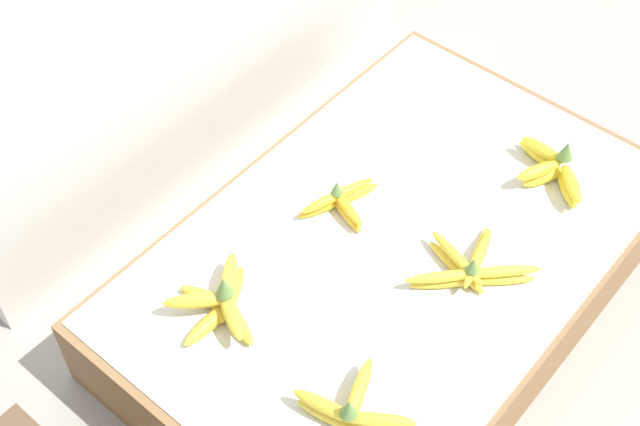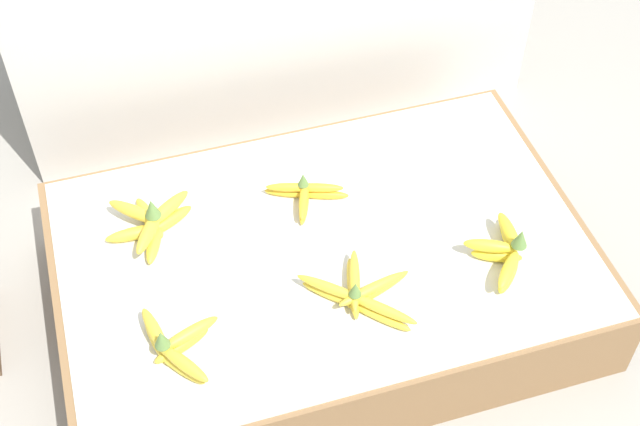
{
  "view_description": "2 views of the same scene",
  "coord_description": "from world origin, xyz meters",
  "px_view_note": "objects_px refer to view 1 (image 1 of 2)",
  "views": [
    {
      "loc": [
        -1.02,
        -0.65,
        1.73
      ],
      "look_at": [
        -0.1,
        0.12,
        0.31
      ],
      "focal_mm": 50.0,
      "sensor_mm": 36.0,
      "label": 1
    },
    {
      "loc": [
        -0.39,
        -1.26,
        1.8
      ],
      "look_at": [
        -0.0,
        0.01,
        0.32
      ],
      "focal_mm": 50.0,
      "sensor_mm": 36.0,
      "label": 2
    }
  ],
  "objects_px": {
    "banana_bunch_front_midright": "(552,169)",
    "banana_bunch_middle_midleft": "(341,201)",
    "banana_bunch_front_midleft": "(470,268)",
    "banana_bunch_front_left": "(353,410)",
    "banana_bunch_middle_left": "(221,303)"
  },
  "relations": [
    {
      "from": "banana_bunch_middle_midleft",
      "to": "banana_bunch_front_left",
      "type": "bearing_deg",
      "value": -138.09
    },
    {
      "from": "banana_bunch_front_left",
      "to": "banana_bunch_middle_left",
      "type": "height_order",
      "value": "banana_bunch_middle_left"
    },
    {
      "from": "banana_bunch_middle_left",
      "to": "banana_bunch_middle_midleft",
      "type": "xyz_separation_m",
      "value": [
        0.37,
        -0.01,
        -0.01
      ]
    },
    {
      "from": "banana_bunch_middle_midleft",
      "to": "banana_bunch_front_midleft",
      "type": "bearing_deg",
      "value": -84.62
    },
    {
      "from": "banana_bunch_front_midleft",
      "to": "banana_bunch_middle_midleft",
      "type": "distance_m",
      "value": 0.33
    },
    {
      "from": "banana_bunch_front_left",
      "to": "banana_bunch_front_midright",
      "type": "relative_size",
      "value": 1.0
    },
    {
      "from": "banana_bunch_front_left",
      "to": "banana_bunch_middle_midleft",
      "type": "xyz_separation_m",
      "value": [
        0.38,
        0.34,
        -0.01
      ]
    },
    {
      "from": "banana_bunch_front_left",
      "to": "banana_bunch_middle_left",
      "type": "distance_m",
      "value": 0.35
    },
    {
      "from": "banana_bunch_front_midleft",
      "to": "banana_bunch_front_midright",
      "type": "bearing_deg",
      "value": 2.17
    },
    {
      "from": "banana_bunch_front_midright",
      "to": "banana_bunch_middle_left",
      "type": "bearing_deg",
      "value": 156.94
    },
    {
      "from": "banana_bunch_front_midright",
      "to": "banana_bunch_middle_midleft",
      "type": "xyz_separation_m",
      "value": [
        -0.38,
        0.31,
        -0.01
      ]
    },
    {
      "from": "banana_bunch_front_midright",
      "to": "banana_bunch_middle_midleft",
      "type": "bearing_deg",
      "value": 140.64
    },
    {
      "from": "banana_bunch_front_left",
      "to": "banana_bunch_middle_left",
      "type": "xyz_separation_m",
      "value": [
        0.01,
        0.35,
        0.0
      ]
    },
    {
      "from": "banana_bunch_front_left",
      "to": "banana_bunch_middle_midleft",
      "type": "height_order",
      "value": "banana_bunch_front_left"
    },
    {
      "from": "banana_bunch_middle_left",
      "to": "banana_bunch_front_midleft",
      "type": "bearing_deg",
      "value": -39.67
    }
  ]
}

